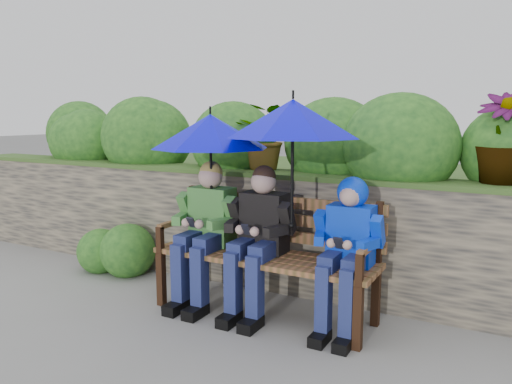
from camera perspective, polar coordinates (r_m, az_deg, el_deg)
The scene contains 8 objects.
ground at distance 3.91m, azimuth -0.72°, elevation -14.09°, with size 60.00×60.00×0.00m, color slate.
garden_backdrop at distance 5.11m, azimuth 7.52°, elevation -0.84°, with size 8.00×2.88×1.88m.
park_bench at distance 3.85m, azimuth 1.38°, elevation -6.24°, with size 1.74×0.51×0.92m.
boy_left at distance 4.01m, azimuth -5.81°, elevation -3.87°, with size 0.52×0.60×1.16m.
boy_middle at distance 3.77m, azimuth 0.26°, elevation -4.72°, with size 0.51×0.59×1.15m.
boy_right at distance 3.52m, azimuth 10.37°, elevation -5.53°, with size 0.47×0.57×1.10m.
umbrella_left at distance 3.92m, azimuth -5.23°, elevation 6.90°, with size 0.93×0.93×0.90m.
umbrella_right at distance 3.52m, azimuth 4.23°, elevation 8.36°, with size 0.97×0.97×0.98m.
Camera 1 is at (1.76, -3.14, 1.53)m, focal length 35.00 mm.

